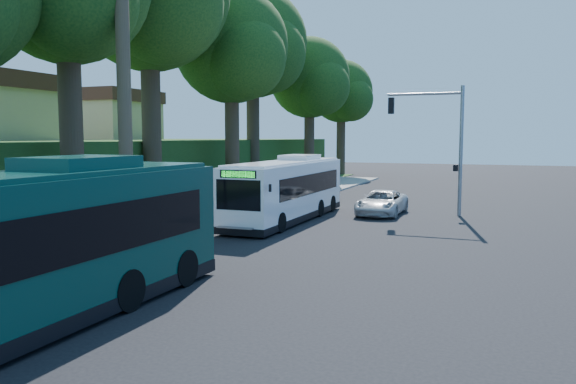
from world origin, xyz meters
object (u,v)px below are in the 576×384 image
at_px(bus_shelter, 125,198).
at_px(teal_bus, 15,250).
at_px(pickup, 382,203).
at_px(white_bus, 288,189).

bearing_deg(bus_shelter, teal_bus, -64.75).
height_order(bus_shelter, pickup, bus_shelter).
bearing_deg(pickup, teal_bus, -98.27).
xyz_separation_m(white_bus, pickup, (4.06, 3.85, -0.95)).
relative_size(bus_shelter, teal_bus, 0.25).
height_order(teal_bus, pickup, teal_bus).
bearing_deg(teal_bus, white_bus, 92.75).
distance_m(teal_bus, pickup, 21.85).
bearing_deg(white_bus, teal_bus, -87.74).
relative_size(white_bus, teal_bus, 0.87).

